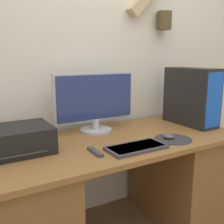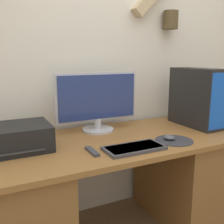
% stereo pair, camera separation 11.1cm
% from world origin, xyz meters
% --- Properties ---
extents(wall_back, '(6.40, 0.17, 2.70)m').
position_xyz_m(wall_back, '(0.00, 0.79, 1.36)').
color(wall_back, silver).
rests_on(wall_back, ground_plane).
extents(desk, '(1.68, 0.74, 0.71)m').
position_xyz_m(desk, '(0.00, 0.37, 0.37)').
color(desk, brown).
rests_on(desk, ground_plane).
extents(monitor, '(0.59, 0.22, 0.41)m').
position_xyz_m(monitor, '(-0.01, 0.60, 0.92)').
color(monitor, '#B7B7BC').
rests_on(monitor, desk).
extents(keyboard, '(0.34, 0.17, 0.02)m').
position_xyz_m(keyboard, '(0.01, 0.15, 0.72)').
color(keyboard, '#3D3D42').
rests_on(keyboard, desk).
extents(mousepad, '(0.23, 0.23, 0.00)m').
position_xyz_m(mousepad, '(0.32, 0.18, 0.71)').
color(mousepad, '#2D2D33').
rests_on(mousepad, desk).
extents(mouse, '(0.07, 0.07, 0.03)m').
position_xyz_m(mouse, '(0.30, 0.20, 0.72)').
color(mouse, '#4C4C51').
rests_on(mouse, mousepad).
extents(computer_tower, '(0.17, 0.43, 0.43)m').
position_xyz_m(computer_tower, '(0.70, 0.40, 0.92)').
color(computer_tower, black).
rests_on(computer_tower, desk).
extents(printer, '(0.39, 0.31, 0.14)m').
position_xyz_m(printer, '(-0.59, 0.44, 0.77)').
color(printer, black).
rests_on(printer, desk).
extents(remote_control, '(0.03, 0.15, 0.02)m').
position_xyz_m(remote_control, '(-0.22, 0.21, 0.71)').
color(remote_control, '#38383D').
rests_on(remote_control, desk).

